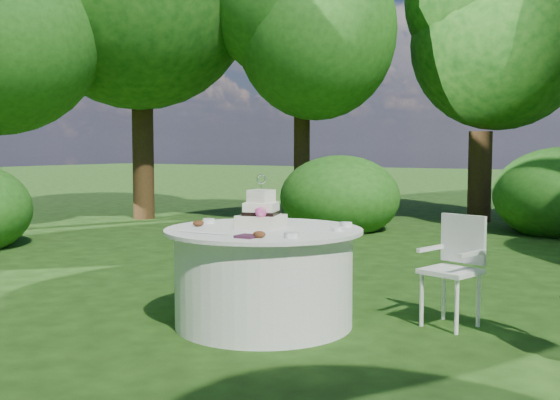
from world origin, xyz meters
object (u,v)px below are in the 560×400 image
object	(u,v)px
napkins	(247,236)
table	(264,276)
chair	(456,261)
cake	(261,214)

from	to	relation	value
napkins	table	xyz separation A→B (m)	(-0.18, 0.51, -0.39)
chair	napkins	bearing A→B (deg)	-131.65
napkins	chair	bearing A→B (deg)	48.35
napkins	cake	xyz separation A→B (m)	(-0.22, 0.53, 0.10)
cake	chair	distance (m)	1.58
chair	cake	bearing A→B (deg)	-151.26
napkins	table	bearing A→B (deg)	109.73
table	chair	bearing A→B (deg)	30.03
napkins	chair	xyz separation A→B (m)	(1.13, 1.27, -0.26)
napkins	cake	size ratio (longest dim) A/B	0.33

